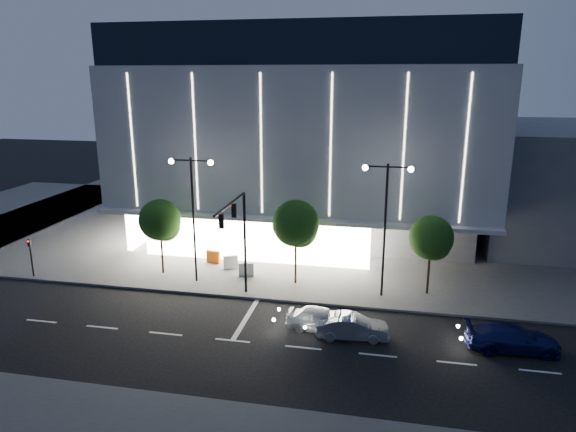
% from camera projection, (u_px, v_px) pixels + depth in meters
% --- Properties ---
extents(ground, '(160.00, 160.00, 0.00)m').
position_uv_depth(ground, '(208.00, 325.00, 30.40)').
color(ground, black).
rests_on(ground, ground).
extents(sidewalk_museum, '(70.00, 40.00, 0.15)m').
position_uv_depth(sidewalk_museum, '(335.00, 220.00, 52.15)').
color(sidewalk_museum, '#474747').
rests_on(sidewalk_museum, ground).
extents(museum, '(30.00, 25.80, 18.00)m').
position_uv_depth(museum, '(315.00, 131.00, 48.50)').
color(museum, '#4C4C51').
rests_on(museum, ground).
extents(annex_building, '(16.00, 20.00, 10.00)m').
position_uv_depth(annex_building, '(566.00, 181.00, 46.89)').
color(annex_building, '#4C4C51').
rests_on(annex_building, ground).
extents(traffic_mast, '(0.33, 5.89, 7.07)m').
position_uv_depth(traffic_mast, '(238.00, 229.00, 32.05)').
color(traffic_mast, black).
rests_on(traffic_mast, ground).
extents(street_lamp_west, '(3.16, 0.36, 9.00)m').
position_uv_depth(street_lamp_west, '(193.00, 202.00, 35.08)').
color(street_lamp_west, black).
rests_on(street_lamp_west, ground).
extents(street_lamp_east, '(3.16, 0.36, 9.00)m').
position_uv_depth(street_lamp_east, '(386.00, 211.00, 32.62)').
color(street_lamp_east, black).
rests_on(street_lamp_east, ground).
extents(ped_signal_far, '(0.22, 0.24, 3.00)m').
position_uv_depth(ped_signal_far, '(31.00, 254.00, 36.99)').
color(ped_signal_far, black).
rests_on(ped_signal_far, ground).
extents(tree_left, '(3.02, 3.02, 5.72)m').
position_uv_depth(tree_left, '(160.00, 222.00, 37.11)').
color(tree_left, black).
rests_on(tree_left, ground).
extents(tree_mid, '(3.25, 3.25, 6.15)m').
position_uv_depth(tree_mid, '(296.00, 226.00, 35.14)').
color(tree_mid, black).
rests_on(tree_mid, ground).
extents(tree_right, '(2.91, 2.91, 5.51)m').
position_uv_depth(tree_right, '(431.00, 240.00, 33.56)').
color(tree_right, black).
rests_on(tree_right, ground).
extents(car_lead, '(4.21, 2.05, 1.38)m').
position_uv_depth(car_lead, '(321.00, 319.00, 29.59)').
color(car_lead, '#BABDC2').
rests_on(car_lead, ground).
extents(car_second, '(4.18, 1.77, 1.34)m').
position_uv_depth(car_second, '(352.00, 327.00, 28.75)').
color(car_second, '#A3A7AB').
rests_on(car_second, ground).
extents(car_third, '(5.01, 2.33, 1.42)m').
position_uv_depth(car_third, '(512.00, 338.00, 27.45)').
color(car_third, '#161853').
rests_on(car_third, ground).
extents(barrier_b, '(1.12, 0.63, 1.00)m').
position_uv_depth(barrier_b, '(231.00, 262.00, 38.84)').
color(barrier_b, '#BBBBBB').
rests_on(barrier_b, sidewalk_museum).
extents(barrier_c, '(1.13, 0.44, 1.00)m').
position_uv_depth(barrier_c, '(213.00, 257.00, 39.96)').
color(barrier_c, '#DF520C').
rests_on(barrier_c, sidewalk_museum).
extents(barrier_d, '(1.13, 0.45, 1.00)m').
position_uv_depth(barrier_d, '(246.00, 269.00, 37.35)').
color(barrier_d, silver).
rests_on(barrier_d, sidewalk_museum).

